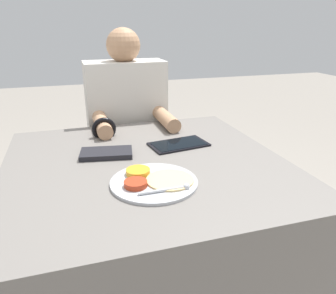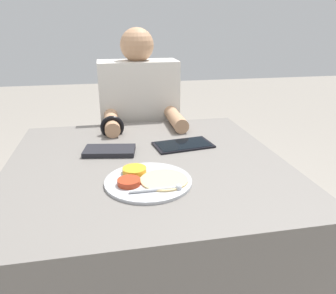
# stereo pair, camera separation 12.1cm
# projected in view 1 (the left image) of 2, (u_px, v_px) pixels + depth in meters

# --- Properties ---
(dining_table) EXTENTS (1.03, 1.02, 0.74)m
(dining_table) POSITION_uv_depth(u_px,v_px,m) (148.00, 243.00, 1.36)
(dining_table) COLOR slate
(dining_table) RESTS_ON ground_plane
(thali_tray) EXTENTS (0.29, 0.29, 0.03)m
(thali_tray) POSITION_uv_depth(u_px,v_px,m) (153.00, 181.00, 1.06)
(thali_tray) COLOR #B7BABF
(thali_tray) RESTS_ON dining_table
(red_notebook) EXTENTS (0.22, 0.14, 0.02)m
(red_notebook) POSITION_uv_depth(u_px,v_px,m) (106.00, 154.00, 1.29)
(red_notebook) COLOR silver
(red_notebook) RESTS_ON dining_table
(tablet_device) EXTENTS (0.26, 0.17, 0.01)m
(tablet_device) POSITION_uv_depth(u_px,v_px,m) (179.00, 144.00, 1.39)
(tablet_device) COLOR black
(tablet_device) RESTS_ON dining_table
(person_diner) EXTENTS (0.43, 0.48, 1.20)m
(person_diner) POSITION_uv_depth(u_px,v_px,m) (128.00, 146.00, 1.88)
(person_diner) COLOR black
(person_diner) RESTS_ON ground_plane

